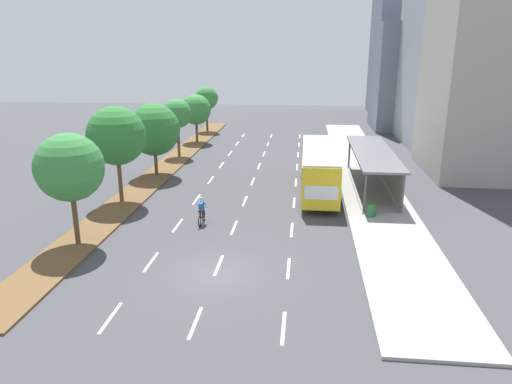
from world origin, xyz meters
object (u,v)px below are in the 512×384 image
object	(u,v)px
bus	(319,165)
median_tree_farthest	(206,98)
median_tree_second	(116,136)
median_tree_fifth	(196,110)
trash_bin	(371,210)
median_tree_fourth	(177,114)
median_tree_third	(154,130)
median_tree_nearest	(69,168)
bus_shelter	(376,166)
cyclist	(201,212)

from	to	relation	value
bus	median_tree_farthest	bearing A→B (deg)	118.27
median_tree_second	median_tree_farthest	size ratio (longest dim) A/B	1.17
bus	median_tree_fifth	xyz separation A→B (m)	(-13.40, 18.08, 1.69)
trash_bin	median_tree_fourth	bearing A→B (deg)	135.98
median_tree_second	median_tree_third	size ratio (longest dim) A/B	1.11
median_tree_nearest	bus_shelter	bearing A→B (deg)	35.35
median_tree_second	median_tree_fourth	distance (m)	14.77
bus	cyclist	world-z (taller)	bus
bus	median_tree_nearest	bearing A→B (deg)	-139.55
bus_shelter	median_tree_third	size ratio (longest dim) A/B	2.14
median_tree_nearest	median_tree_fourth	world-z (taller)	median_tree_nearest
cyclist	median_tree_farthest	distance (m)	33.74
cyclist	median_tree_fifth	bearing A→B (deg)	103.34
cyclist	median_tree_fourth	world-z (taller)	median_tree_fourth
bus	median_tree_fifth	size ratio (longest dim) A/B	2.11
bus	median_tree_second	bearing A→B (deg)	-163.55
bus	median_tree_farthest	distance (m)	29.00
median_tree_nearest	median_tree_third	size ratio (longest dim) A/B	1.02
cyclist	median_tree_second	size ratio (longest dim) A/B	0.27
bus	median_tree_fifth	bearing A→B (deg)	126.54
bus_shelter	bus	bearing A→B (deg)	-165.43
cyclist	median_tree_third	bearing A→B (deg)	119.97
cyclist	median_tree_nearest	xyz separation A→B (m)	(-6.09, -3.96, 3.62)
median_tree_nearest	median_tree_third	bearing A→B (deg)	90.55
median_tree_nearest	median_tree_farthest	bearing A→B (deg)	90.41
bus_shelter	median_tree_farthest	size ratio (longest dim) A/B	2.27
bus	median_tree_nearest	xyz separation A→B (m)	(-13.43, -11.45, 2.34)
cyclist	median_tree_fifth	size ratio (longest dim) A/B	0.34
median_tree_farthest	trash_bin	size ratio (longest dim) A/B	6.66
cyclist	median_tree_fourth	xyz separation A→B (m)	(-6.21, 18.19, 3.48)
bus	median_tree_third	world-z (taller)	median_tree_third
median_tree_nearest	median_tree_fourth	distance (m)	22.15
median_tree_fourth	median_tree_farthest	world-z (taller)	median_tree_farthest
bus_shelter	median_tree_farthest	distance (m)	30.36
median_tree_second	median_tree_third	distance (m)	7.43
median_tree_nearest	trash_bin	bearing A→B (deg)	19.75
median_tree_third	median_tree_fourth	size ratio (longest dim) A/B	1.07
bus_shelter	cyclist	xyz separation A→B (m)	(-11.62, -8.60, -1.08)
median_tree_second	median_tree_third	world-z (taller)	median_tree_second
trash_bin	median_tree_farthest	bearing A→B (deg)	118.64
cyclist	median_tree_nearest	distance (m)	8.11
cyclist	trash_bin	size ratio (longest dim) A/B	2.14
median_tree_fifth	trash_bin	size ratio (longest dim) A/B	6.29
median_tree_fourth	median_tree_fifth	size ratio (longest dim) A/B	1.04
bus_shelter	median_tree_nearest	bearing A→B (deg)	-144.65
cyclist	median_tree_fourth	size ratio (longest dim) A/B	0.33
trash_bin	median_tree_third	bearing A→B (deg)	152.32
median_tree_nearest	median_tree_second	size ratio (longest dim) A/B	0.92
bus_shelter	bus	distance (m)	4.43
median_tree_fifth	median_tree_farthest	bearing A→B (deg)	92.29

